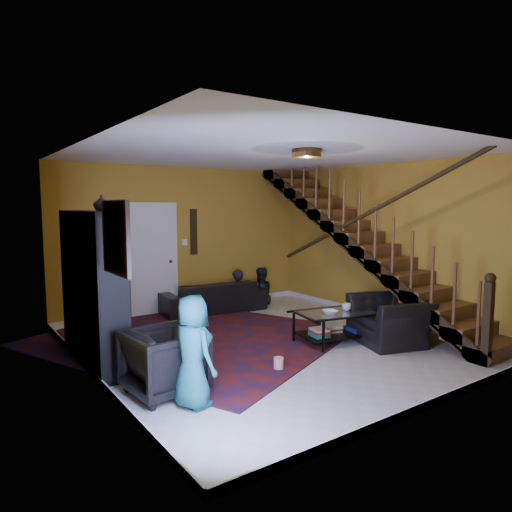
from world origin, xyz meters
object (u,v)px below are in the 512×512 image
at_px(armchair_right, 390,320).
at_px(coffee_table, 337,324).
at_px(bookshelf, 93,291).
at_px(armchair_left, 165,361).
at_px(sofa, 213,296).

relative_size(armchair_right, coffee_table, 0.80).
bearing_deg(bookshelf, coffee_table, -18.58).
bearing_deg(armchair_left, bookshelf, 8.91).
bearing_deg(bookshelf, sofa, 31.87).
bearing_deg(sofa, coffee_table, 106.75).
relative_size(armchair_left, coffee_table, 0.59).
bearing_deg(coffee_table, armchair_right, -40.10).
bearing_deg(armchair_right, coffee_table, -112.21).
height_order(bookshelf, armchair_left, bookshelf).
height_order(armchair_right, coffee_table, armchair_right).
height_order(bookshelf, sofa, bookshelf).
distance_m(armchair_left, coffee_table, 2.96).
distance_m(bookshelf, armchair_left, 1.59).
distance_m(sofa, coffee_table, 2.87).
bearing_deg(sofa, bookshelf, 37.24).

